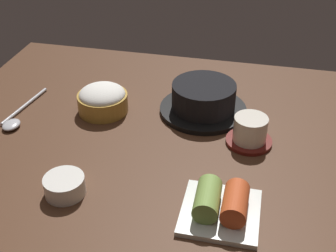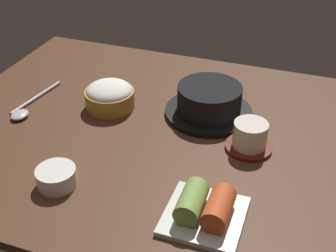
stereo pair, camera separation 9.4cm
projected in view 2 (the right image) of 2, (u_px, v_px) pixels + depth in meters
dining_table at (162, 135)px, 98.10cm from camera, size 100.00×76.00×2.00cm
stone_pot at (209, 101)px, 101.40cm from camera, size 19.95×19.95×7.10cm
rice_bowl at (110, 95)px, 104.16cm from camera, size 11.49×11.49×6.31cm
tea_cup_with_saucer at (250, 137)px, 90.60cm from camera, size 9.64×9.64×6.11cm
kimchi_plate at (205, 209)px, 74.67cm from camera, size 13.20×13.20×5.29cm
side_bowl_near at (56, 177)px, 81.98cm from camera, size 7.35×7.35×3.48cm
spoon at (26, 109)px, 104.07cm from camera, size 4.65×19.26×1.35cm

